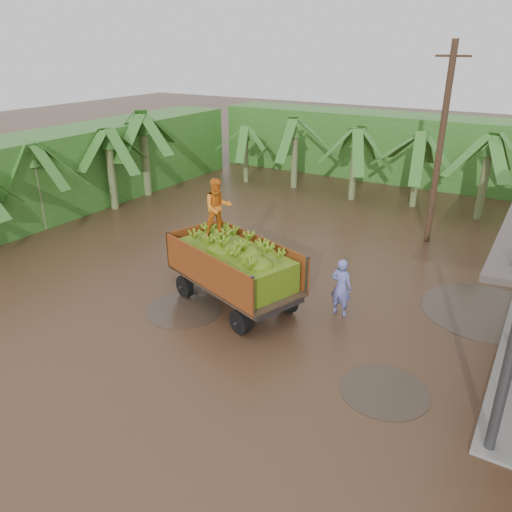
{
  "coord_description": "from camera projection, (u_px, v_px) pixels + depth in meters",
  "views": [
    {
      "loc": [
        5.26,
        -12.35,
        7.27
      ],
      "look_at": [
        -1.68,
        -0.85,
        1.49
      ],
      "focal_mm": 35.0,
      "sensor_mm": 36.0,
      "label": 1
    }
  ],
  "objects": [
    {
      "name": "hedge_north",
      "position": [
        407.0,
        148.0,
        27.9
      ],
      "size": [
        22.0,
        3.0,
        3.6
      ],
      "primitive_type": "cube",
      "color": "#2D661E",
      "rests_on": "ground"
    },
    {
      "name": "utility_pole",
      "position": [
        440.0,
        146.0,
        18.32
      ],
      "size": [
        1.2,
        0.24,
        7.38
      ],
      "color": "#47301E",
      "rests_on": "ground"
    },
    {
      "name": "ground",
      "position": [
        318.0,
        303.0,
        15.08
      ],
      "size": [
        100.0,
        100.0,
        0.0
      ],
      "primitive_type": "plane",
      "color": "black",
      "rests_on": "ground"
    },
    {
      "name": "man_blue",
      "position": [
        341.0,
        287.0,
        14.15
      ],
      "size": [
        0.65,
        0.45,
        1.72
      ],
      "primitive_type": "imported",
      "rotation": [
        0.0,
        0.0,
        3.08
      ],
      "color": "#676DBD",
      "rests_on": "ground"
    },
    {
      "name": "hedge_west",
      "position": [
        90.0,
        165.0,
        24.16
      ],
      "size": [
        3.0,
        18.0,
        3.6
      ],
      "primitive_type": "cube",
      "color": "#2D661E",
      "rests_on": "ground"
    },
    {
      "name": "banana_trailer",
      "position": [
        233.0,
        265.0,
        14.54
      ],
      "size": [
        5.83,
        3.27,
        3.66
      ],
      "rotation": [
        0.0,
        0.0,
        -0.33
      ],
      "color": "#A94B18",
      "rests_on": "ground"
    },
    {
      "name": "banana_plants",
      "position": [
        261.0,
        174.0,
        22.44
      ],
      "size": [
        24.18,
        19.54,
        4.2
      ],
      "color": "#2D661E",
      "rests_on": "ground"
    }
  ]
}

